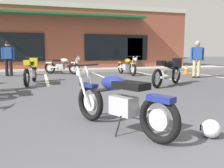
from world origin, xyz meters
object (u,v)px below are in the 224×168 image
(motorcycle_red_sportbike, at_px, (62,65))
(helmet_on_pavement, at_px, (211,129))
(traffic_cone, at_px, (186,69))
(motorcycle_blue_standard, at_px, (31,70))
(motorcycle_foreground_classic, at_px, (119,100))
(motorcycle_black_cruiser, at_px, (127,66))
(person_in_shorts_foreground, at_px, (8,57))
(motorcycle_silver_naked, at_px, (169,71))
(person_by_back_row, at_px, (197,57))

(motorcycle_red_sportbike, distance_m, helmet_on_pavement, 10.28)
(traffic_cone, bearing_deg, motorcycle_blue_standard, -167.91)
(motorcycle_foreground_classic, distance_m, helmet_on_pavement, 1.36)
(motorcycle_red_sportbike, bearing_deg, motorcycle_black_cruiser, -22.48)
(motorcycle_black_cruiser, bearing_deg, person_in_shorts_foreground, 169.79)
(motorcycle_silver_naked, distance_m, person_in_shorts_foreground, 7.78)
(motorcycle_foreground_classic, height_order, person_by_back_row, person_by_back_row)
(helmet_on_pavement, bearing_deg, person_in_shorts_foreground, 110.61)
(motorcycle_black_cruiser, height_order, motorcycle_silver_naked, same)
(motorcycle_black_cruiser, distance_m, traffic_cone, 3.20)
(motorcycle_red_sportbike, xyz_separation_m, motorcycle_black_cruiser, (3.16, -1.31, 0.00))
(motorcycle_red_sportbike, relative_size, person_in_shorts_foreground, 1.10)
(person_by_back_row, bearing_deg, motorcycle_silver_naked, -143.43)
(motorcycle_silver_naked, xyz_separation_m, helmet_on_pavement, (-2.10, -4.82, -0.40))
(motorcycle_silver_naked, height_order, helmet_on_pavement, motorcycle_silver_naked)
(motorcycle_foreground_classic, height_order, motorcycle_red_sportbike, same)
(motorcycle_silver_naked, xyz_separation_m, person_in_shorts_foreground, (-5.84, 5.12, 0.42))
(traffic_cone, bearing_deg, motorcycle_red_sportbike, 162.97)
(motorcycle_blue_standard, xyz_separation_m, person_in_shorts_foreground, (-1.15, 3.32, 0.42))
(motorcycle_foreground_classic, distance_m, motorcycle_black_cruiser, 8.80)
(motorcycle_silver_naked, bearing_deg, motorcycle_black_cruiser, 91.24)
(motorcycle_black_cruiser, xyz_separation_m, traffic_cone, (3.14, -0.62, -0.20))
(traffic_cone, bearing_deg, motorcycle_silver_naked, -131.30)
(motorcycle_red_sportbike, relative_size, person_by_back_row, 1.10)
(motorcycle_blue_standard, bearing_deg, traffic_cone, 12.09)
(motorcycle_black_cruiser, xyz_separation_m, motorcycle_silver_naked, (0.09, -4.09, 0.07))
(person_in_shorts_foreground, relative_size, helmet_on_pavement, 6.44)
(motorcycle_foreground_classic, relative_size, motorcycle_red_sportbike, 1.05)
(motorcycle_blue_standard, distance_m, helmet_on_pavement, 7.12)
(motorcycle_foreground_classic, xyz_separation_m, motorcycle_black_cruiser, (3.14, 8.22, 0.00))
(motorcycle_blue_standard, height_order, helmet_on_pavement, motorcycle_blue_standard)
(person_by_back_row, xyz_separation_m, traffic_cone, (0.56, 1.63, -0.69))
(motorcycle_red_sportbike, xyz_separation_m, motorcycle_silver_naked, (3.25, -5.40, 0.07))
(motorcycle_black_cruiser, distance_m, motorcycle_silver_naked, 4.09)
(motorcycle_red_sportbike, relative_size, traffic_cone, 3.47)
(person_in_shorts_foreground, relative_size, person_by_back_row, 1.00)
(motorcycle_foreground_classic, height_order, motorcycle_silver_naked, same)
(motorcycle_black_cruiser, distance_m, person_by_back_row, 3.45)
(motorcycle_blue_standard, distance_m, traffic_cone, 7.92)
(motorcycle_red_sportbike, bearing_deg, motorcycle_silver_naked, -58.94)
(motorcycle_black_cruiser, bearing_deg, helmet_on_pavement, -102.75)
(motorcycle_blue_standard, relative_size, person_by_back_row, 1.26)
(motorcycle_silver_naked, distance_m, person_by_back_row, 3.12)
(person_in_shorts_foreground, distance_m, person_by_back_row, 8.95)
(motorcycle_silver_naked, bearing_deg, motorcycle_blue_standard, 158.92)
(person_in_shorts_foreground, bearing_deg, motorcycle_silver_naked, -41.25)
(motorcycle_silver_naked, bearing_deg, person_in_shorts_foreground, 138.75)
(motorcycle_red_sportbike, xyz_separation_m, person_by_back_row, (5.73, -3.55, 0.49))
(motorcycle_foreground_classic, xyz_separation_m, traffic_cone, (6.28, 7.60, -0.20))
(motorcycle_silver_naked, distance_m, motorcycle_blue_standard, 5.03)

